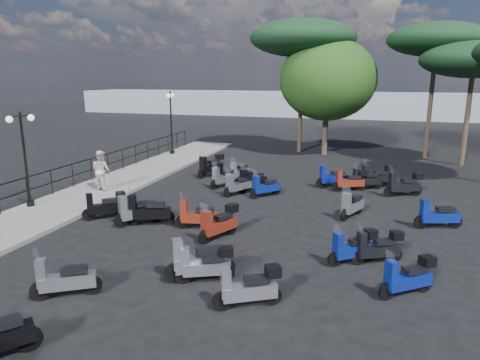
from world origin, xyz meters
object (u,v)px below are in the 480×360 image
(scooter_5, at_px, (211,166))
(scooter_17, at_px, (252,181))
(scooter_8, at_px, (219,224))
(broadleaf_tree, at_px, (328,80))
(scooter_29, at_px, (365,180))
(lamp_post_2, at_px, (171,119))
(scooter_26, at_px, (378,248))
(scooter_7, at_px, (64,280))
(pine_0, at_px, (437,40))
(scooter_16, at_px, (239,184))
(pedestrian_far, at_px, (101,170))
(scooter_9, at_px, (148,212))
(scooter_31, at_px, (353,248))
(lamp_post_1, at_px, (25,154))
(scooter_4, at_px, (223,178))
(scooter_19, at_px, (248,288))
(scooter_21, at_px, (352,206))
(scooter_28, at_px, (404,185))
(pine_2, at_px, (303,38))
(scooter_22, at_px, (350,181))
(scooter_20, at_px, (408,278))
(scooter_13, at_px, (199,261))
(scooter_2, at_px, (105,206))
(pine_1, at_px, (474,60))
(scooter_30, at_px, (377,177))
(scooter_23, at_px, (332,178))
(scooter_10, at_px, (265,187))
(scooter_11, at_px, (239,172))
(scooter_14, at_px, (205,265))
(scooter_15, at_px, (198,216))
(scooter_3, at_px, (137,211))

(scooter_5, relative_size, scooter_17, 1.16)
(scooter_8, bearing_deg, broadleaf_tree, -69.94)
(scooter_29, bearing_deg, lamp_post_2, 39.26)
(scooter_26, bearing_deg, scooter_7, 93.28)
(scooter_8, bearing_deg, pine_0, -89.30)
(scooter_16, relative_size, scooter_17, 0.98)
(pedestrian_far, bearing_deg, scooter_17, -144.54)
(scooter_9, bearing_deg, scooter_31, -120.63)
(lamp_post_1, bearing_deg, scooter_4, 60.34)
(scooter_19, relative_size, scooter_21, 0.95)
(scooter_28, xyz_separation_m, pine_2, (-6.18, 9.81, 6.95))
(lamp_post_1, distance_m, scooter_16, 8.59)
(scooter_22, relative_size, scooter_26, 1.08)
(scooter_22, relative_size, pine_0, 0.18)
(scooter_20, xyz_separation_m, scooter_29, (-1.18, 9.87, -0.02))
(scooter_9, xyz_separation_m, broadleaf_tree, (4.33, 15.85, 4.38))
(scooter_13, height_order, scooter_31, scooter_13)
(scooter_2, height_order, pine_1, pine_1)
(pedestrian_far, xyz_separation_m, scooter_5, (3.46, 4.53, -0.50))
(lamp_post_2, relative_size, scooter_30, 2.49)
(lamp_post_1, relative_size, scooter_20, 2.79)
(lamp_post_2, height_order, scooter_17, lamp_post_2)
(scooter_5, xyz_separation_m, scooter_23, (6.26, -0.50, -0.07))
(scooter_10, bearing_deg, scooter_11, -12.94)
(scooter_8, bearing_deg, scooter_5, -42.06)
(pedestrian_far, xyz_separation_m, scooter_16, (5.90, 1.50, -0.56))
(scooter_13, relative_size, pine_0, 0.19)
(pedestrian_far, distance_m, scooter_10, 7.28)
(scooter_14, bearing_deg, scooter_15, 1.04)
(scooter_21, distance_m, broadleaf_tree, 13.81)
(pedestrian_far, bearing_deg, scooter_23, -142.25)
(scooter_13, xyz_separation_m, scooter_20, (5.04, 0.69, -0.05))
(scooter_29, bearing_deg, scooter_13, 132.10)
(scooter_26, xyz_separation_m, scooter_29, (-0.51, 8.18, -0.01))
(scooter_20, distance_m, pine_0, 20.42)
(scooter_4, bearing_deg, scooter_22, -141.39)
(scooter_7, xyz_separation_m, scooter_16, (1.23, 9.79, 0.03))
(scooter_13, height_order, scooter_22, scooter_13)
(scooter_14, xyz_separation_m, scooter_26, (4.16, 2.46, -0.01))
(scooter_8, height_order, scooter_15, scooter_8)
(scooter_3, relative_size, scooter_17, 0.99)
(scooter_4, height_order, scooter_21, scooter_4)
(lamp_post_2, distance_m, scooter_11, 8.21)
(lamp_post_2, distance_m, scooter_23, 12.14)
(scooter_5, height_order, scooter_19, scooter_5)
(scooter_5, bearing_deg, scooter_21, 171.33)
(scooter_4, height_order, scooter_8, scooter_8)
(lamp_post_2, xyz_separation_m, scooter_3, (4.73, -12.49, -1.94))
(scooter_7, xyz_separation_m, scooter_28, (8.15, 11.63, 0.07))
(scooter_3, relative_size, scooter_31, 1.10)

